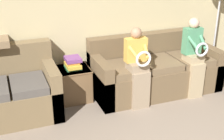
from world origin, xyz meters
name	(u,v)px	position (x,y,z in m)	size (l,w,h in m)	color
wall_back	(108,13)	(0.00, 2.75, 1.27)	(7.62, 0.06, 2.55)	#C6B789
couch_main	(154,71)	(0.65, 2.29, 0.34)	(2.11, 0.90, 0.92)	brown
couch_side	(10,93)	(-1.68, 2.28, 0.35)	(1.34, 0.89, 1.00)	brown
child_left_seated	(138,65)	(0.16, 1.92, 0.67)	(0.33, 0.37, 1.21)	gray
child_right_seated	(194,54)	(1.14, 1.92, 0.70)	(0.30, 0.37, 1.27)	tan
side_shelf	(73,83)	(-0.71, 2.44, 0.27)	(0.52, 0.51, 0.53)	brown
book_stack	(73,63)	(-0.70, 2.44, 0.62)	(0.23, 0.30, 0.19)	#3D8451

